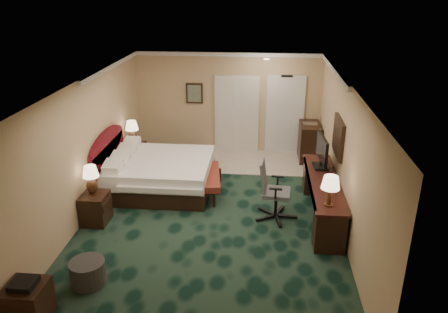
# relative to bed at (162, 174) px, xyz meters

# --- Properties ---
(floor) EXTENTS (5.00, 7.50, 0.00)m
(floor) POSITION_rel_bed_xyz_m (1.29, -1.14, -0.35)
(floor) COLOR black
(floor) RESTS_ON ground
(ceiling) EXTENTS (5.00, 7.50, 0.00)m
(ceiling) POSITION_rel_bed_xyz_m (1.29, -1.14, 2.35)
(ceiling) COLOR white
(ceiling) RESTS_ON wall_back
(wall_back) EXTENTS (5.00, 0.00, 2.70)m
(wall_back) POSITION_rel_bed_xyz_m (1.29, 2.61, 1.00)
(wall_back) COLOR tan
(wall_back) RESTS_ON ground
(wall_front) EXTENTS (5.00, 0.00, 2.70)m
(wall_front) POSITION_rel_bed_xyz_m (1.29, -4.89, 1.00)
(wall_front) COLOR tan
(wall_front) RESTS_ON ground
(wall_left) EXTENTS (0.00, 7.50, 2.70)m
(wall_left) POSITION_rel_bed_xyz_m (-1.21, -1.14, 1.00)
(wall_left) COLOR tan
(wall_left) RESTS_ON ground
(wall_right) EXTENTS (0.00, 7.50, 2.70)m
(wall_right) POSITION_rel_bed_xyz_m (3.79, -1.14, 1.00)
(wall_right) COLOR tan
(wall_right) RESTS_ON ground
(crown_molding) EXTENTS (5.00, 7.50, 0.10)m
(crown_molding) POSITION_rel_bed_xyz_m (1.29, -1.14, 2.30)
(crown_molding) COLOR silver
(crown_molding) RESTS_ON wall_back
(tile_patch) EXTENTS (3.20, 1.70, 0.01)m
(tile_patch) POSITION_rel_bed_xyz_m (2.19, 1.76, -0.35)
(tile_patch) COLOR #BFB0A0
(tile_patch) RESTS_ON ground
(headboard) EXTENTS (0.12, 2.00, 1.40)m
(headboard) POSITION_rel_bed_xyz_m (-1.15, -0.14, 0.35)
(headboard) COLOR #46070E
(headboard) RESTS_ON ground
(entry_door) EXTENTS (1.02, 0.06, 2.18)m
(entry_door) POSITION_rel_bed_xyz_m (2.84, 2.58, 0.70)
(entry_door) COLOR silver
(entry_door) RESTS_ON ground
(closet_doors) EXTENTS (1.20, 0.06, 2.10)m
(closet_doors) POSITION_rel_bed_xyz_m (1.54, 2.57, 0.70)
(closet_doors) COLOR #B8B7B5
(closet_doors) RESTS_ON ground
(wall_art) EXTENTS (0.45, 0.06, 0.55)m
(wall_art) POSITION_rel_bed_xyz_m (0.39, 2.57, 1.25)
(wall_art) COLOR #44645A
(wall_art) RESTS_ON wall_back
(wall_mirror) EXTENTS (0.05, 0.95, 0.75)m
(wall_mirror) POSITION_rel_bed_xyz_m (3.75, -0.54, 1.20)
(wall_mirror) COLOR white
(wall_mirror) RESTS_ON wall_right
(bed) EXTENTS (2.22, 2.06, 0.70)m
(bed) POSITION_rel_bed_xyz_m (0.00, 0.00, 0.00)
(bed) COLOR white
(bed) RESTS_ON ground
(nightstand_near) EXTENTS (0.48, 0.55, 0.60)m
(nightstand_near) POSITION_rel_bed_xyz_m (-0.95, -1.61, -0.05)
(nightstand_near) COLOR black
(nightstand_near) RESTS_ON ground
(nightstand_far) EXTENTS (0.50, 0.57, 0.63)m
(nightstand_far) POSITION_rel_bed_xyz_m (-0.94, 1.11, -0.04)
(nightstand_far) COLOR black
(nightstand_far) RESTS_ON ground
(lamp_near) EXTENTS (0.38, 0.38, 0.58)m
(lamp_near) POSITION_rel_bed_xyz_m (-0.98, -1.58, 0.54)
(lamp_near) COLOR black
(lamp_near) RESTS_ON nightstand_near
(lamp_far) EXTENTS (0.38, 0.38, 0.60)m
(lamp_far) POSITION_rel_bed_xyz_m (-0.96, 1.13, 0.58)
(lamp_far) COLOR black
(lamp_far) RESTS_ON nightstand_far
(bed_bench) EXTENTS (0.68, 1.48, 0.48)m
(bed_bench) POSITION_rel_bed_xyz_m (1.09, -0.17, -0.11)
(bed_bench) COLOR maroon
(bed_bench) RESTS_ON ground
(ottoman) EXTENTS (0.68, 0.68, 0.39)m
(ottoman) POSITION_rel_bed_xyz_m (-0.40, -3.44, -0.16)
(ottoman) COLOR #2F2F2F
(ottoman) RESTS_ON ground
(side_table) EXTENTS (0.54, 0.54, 0.58)m
(side_table) POSITION_rel_bed_xyz_m (-0.91, -4.30, -0.06)
(side_table) COLOR black
(side_table) RESTS_ON ground
(desk) EXTENTS (0.59, 2.75, 0.79)m
(desk) POSITION_rel_bed_xyz_m (3.47, -0.98, 0.04)
(desk) COLOR black
(desk) RESTS_ON ground
(tv) EXTENTS (0.15, 0.88, 0.68)m
(tv) POSITION_rel_bed_xyz_m (3.48, -0.33, 0.78)
(tv) COLOR black
(tv) RESTS_ON desk
(desk_lamp) EXTENTS (0.39, 0.39, 0.57)m
(desk_lamp) POSITION_rel_bed_xyz_m (3.43, -2.01, 0.72)
(desk_lamp) COLOR black
(desk_lamp) RESTS_ON desk
(desk_chair) EXTENTS (0.76, 0.72, 1.21)m
(desk_chair) POSITION_rel_bed_xyz_m (2.56, -1.11, 0.25)
(desk_chair) COLOR #535353
(desk_chair) RESTS_ON ground
(minibar) EXTENTS (0.52, 0.93, 0.98)m
(minibar) POSITION_rel_bed_xyz_m (3.48, 2.06, 0.14)
(minibar) COLOR black
(minibar) RESTS_ON ground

